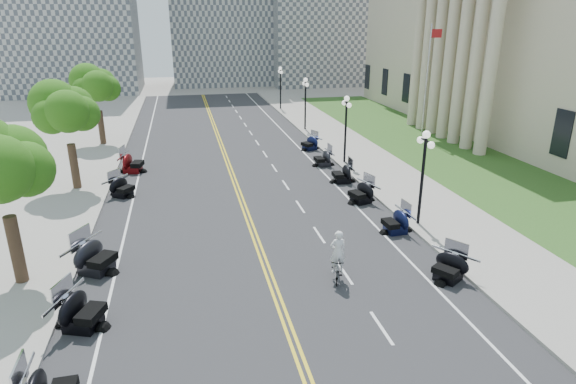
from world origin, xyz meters
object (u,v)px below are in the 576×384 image
civic_building (572,36)px  bicycle (337,268)px  flagpole (426,84)px  cyclist_rider (338,236)px

civic_building → bicycle: bearing=-142.6°
bicycle → flagpole: bearing=73.8°
bicycle → cyclist_rider: 1.46m
flagpole → cyclist_rider: (-15.30, -22.44, -3.03)m
bicycle → cyclist_rider: (0.00, 0.00, 1.46)m
flagpole → bicycle: 27.53m
flagpole → cyclist_rider: bearing=-124.3°
bicycle → cyclist_rider: size_ratio=0.92×
flagpole → cyclist_rider: size_ratio=5.34×
civic_building → flagpole: (-14.00, 0.00, -3.90)m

